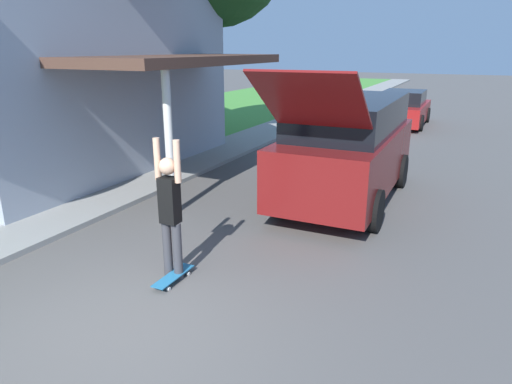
# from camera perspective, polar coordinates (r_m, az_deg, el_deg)

# --- Properties ---
(ground_plane) EXTENTS (120.00, 120.00, 0.00)m
(ground_plane) POSITION_cam_1_polar(r_m,az_deg,el_deg) (5.79, -17.41, -16.20)
(ground_plane) COLOR #54514F
(lawn) EXTENTS (10.00, 80.00, 0.08)m
(lawn) POSITION_cam_1_polar(r_m,az_deg,el_deg) (15.16, -24.73, 4.13)
(lawn) COLOR #478E38
(lawn) RESTS_ON ground_plane
(sidewalk) EXTENTS (1.80, 80.00, 0.10)m
(sidewalk) POSITION_cam_1_polar(r_m,az_deg,el_deg) (12.17, -11.14, 2.51)
(sidewalk) COLOR gray
(sidewalk) RESTS_ON ground_plane
(suv_parked) EXTENTS (2.07, 5.62, 2.85)m
(suv_parked) POSITION_cam_1_polar(r_m,az_deg,el_deg) (9.79, 11.43, 5.51)
(suv_parked) COLOR maroon
(suv_parked) RESTS_ON ground_plane
(car_down_street) EXTENTS (1.95, 4.15, 1.45)m
(car_down_street) POSITION_cam_1_polar(r_m,az_deg,el_deg) (20.51, 17.90, 9.85)
(car_down_street) COLOR maroon
(car_down_street) RESTS_ON ground_plane
(skateboarder) EXTENTS (0.41, 0.23, 2.01)m
(skateboarder) POSITION_cam_1_polar(r_m,az_deg,el_deg) (6.35, -10.70, -2.06)
(skateboarder) COLOR #38383D
(skateboarder) RESTS_ON ground_plane
(skateboard) EXTENTS (0.21, 0.77, 0.10)m
(skateboard) POSITION_cam_1_polar(r_m,az_deg,el_deg) (6.61, -10.29, -10.33)
(skateboard) COLOR #236B99
(skateboard) RESTS_ON ground_plane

